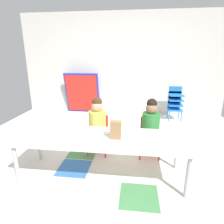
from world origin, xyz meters
TOP-DOWN VIEW (x-y plane):
  - ground_plane at (-0.00, -0.00)m, footprint 5.25×4.74m
  - back_wall at (0.00, 2.37)m, footprint 5.25×0.10m
  - craft_table at (-0.03, -0.56)m, footprint 2.15×0.68m
  - seated_child_near_camera at (-0.19, 0.01)m, footprint 0.33×0.33m
  - seated_child_middle_seat at (0.61, 0.01)m, footprint 0.35×0.35m
  - kid_chair_blue_stack at (1.34, 1.91)m, footprint 0.32×0.30m
  - folded_activity_table at (-1.04, 2.17)m, footprint 0.90×0.29m
  - paper_bag_brown at (0.15, -0.58)m, footprint 0.13×0.09m
  - paper_plate_near_edge at (-0.41, -0.60)m, footprint 0.18×0.18m
  - paper_plate_center_table at (0.02, -0.41)m, footprint 0.18×0.18m
  - donut_powdered_on_plate at (-0.41, -0.60)m, footprint 0.11×0.11m

SIDE VIEW (x-z plane):
  - ground_plane at x=0.00m, z-range -0.02..0.00m
  - kid_chair_blue_stack at x=1.34m, z-range 0.06..0.86m
  - craft_table at x=-0.03m, z-range 0.23..0.78m
  - folded_activity_table at x=-1.04m, z-range -0.01..1.08m
  - paper_plate_near_edge at x=-0.41m, z-range 0.55..0.56m
  - paper_plate_center_table at x=0.02m, z-range 0.55..0.56m
  - seated_child_near_camera at x=-0.19m, z-range 0.10..1.01m
  - seated_child_middle_seat at x=0.61m, z-range 0.10..1.01m
  - donut_powdered_on_plate at x=-0.41m, z-range 0.56..0.59m
  - paper_bag_brown at x=0.15m, z-range 0.55..0.77m
  - back_wall at x=0.00m, z-range 0.00..2.56m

